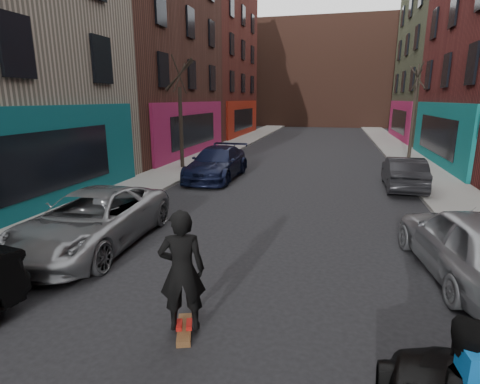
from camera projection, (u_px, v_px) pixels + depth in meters
The scene contains 12 objects.
sidewalk_left at pixel (237, 143), 31.57m from camera, with size 2.50×84.00×0.13m, color gray.
sidewalk_right at pixel (395, 148), 28.61m from camera, with size 2.50×84.00×0.13m, color gray.
buildings_left at pixel (20, 2), 18.13m from camera, with size 12.00×56.00×16.50m, color #551D18.
building_far at pixel (326, 75), 52.87m from camera, with size 40.00×10.00×14.00m, color #47281E.
tree_left_far at pixel (180, 105), 19.46m from camera, with size 2.00×2.00×6.50m, color black, non-canonical shape.
tree_right_far at pixel (415, 102), 22.14m from camera, with size 2.00×2.00×6.80m, color black, non-canonical shape.
parked_left_far at pixel (93, 220), 9.54m from camera, with size 2.36×5.13×1.42m, color gray.
parked_left_end at pixel (217, 163), 17.72m from camera, with size 2.09×5.14×1.49m, color black.
parked_right_far at pixel (472, 244), 7.76m from camera, with size 1.84×4.58×1.56m, color #96999E.
parked_right_end at pixel (404, 173), 15.68m from camera, with size 1.44×4.13×1.36m, color black.
skateboard at pixel (184, 330), 6.10m from camera, with size 0.22×0.80×0.10m, color brown.
skateboarder at pixel (182, 271), 5.85m from camera, with size 0.73×0.48×1.99m, color black.
Camera 1 is at (1.70, -0.62, 3.71)m, focal length 28.00 mm.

